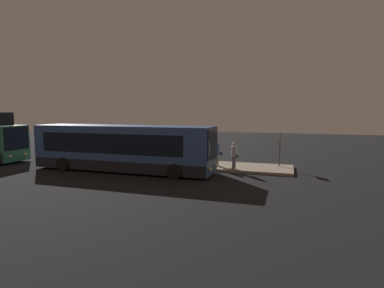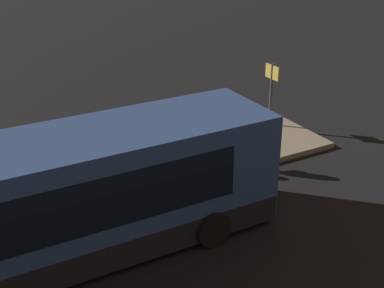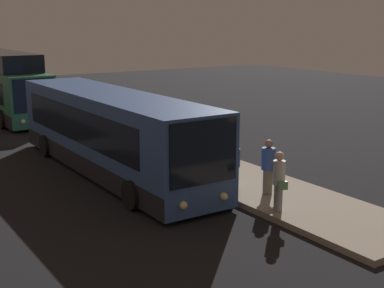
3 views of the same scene
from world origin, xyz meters
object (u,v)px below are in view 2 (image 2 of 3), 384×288
at_px(passenger_waiting, 239,134).
at_px(suitcase, 178,170).
at_px(bus_lead, 20,213).
at_px(passenger_boarding, 160,151).
at_px(passenger_with_bags, 188,134).
at_px(sign_post, 271,86).

height_order(passenger_waiting, suitcase, passenger_waiting).
relative_size(bus_lead, passenger_boarding, 7.99).
relative_size(bus_lead, suitcase, 13.53).
xyz_separation_m(bus_lead, passenger_with_bags, (5.86, 2.83, -0.37)).
bearing_deg(passenger_boarding, passenger_waiting, -99.13).
bearing_deg(passenger_waiting, sign_post, 146.23).
bearing_deg(suitcase, passenger_boarding, 118.98).
height_order(passenger_boarding, sign_post, sign_post).
relative_size(passenger_waiting, sign_post, 0.76).
height_order(bus_lead, passenger_with_bags, bus_lead).
relative_size(passenger_boarding, passenger_with_bags, 0.87).
distance_m(passenger_boarding, suitcase, 0.79).
bearing_deg(passenger_boarding, bus_lead, 115.67).
bearing_deg(passenger_waiting, passenger_with_bags, -100.72).
bearing_deg(passenger_boarding, passenger_with_bags, -70.13).
bearing_deg(passenger_with_bags, suitcase, -66.52).
height_order(bus_lead, passenger_boarding, bus_lead).
xyz_separation_m(bus_lead, passenger_waiting, (7.26, 2.00, -0.35)).
xyz_separation_m(passenger_waiting, sign_post, (2.83, 2.08, 0.54)).
distance_m(bus_lead, passenger_waiting, 7.54).
height_order(passenger_with_bags, sign_post, sign_post).
distance_m(passenger_boarding, sign_post, 5.73).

